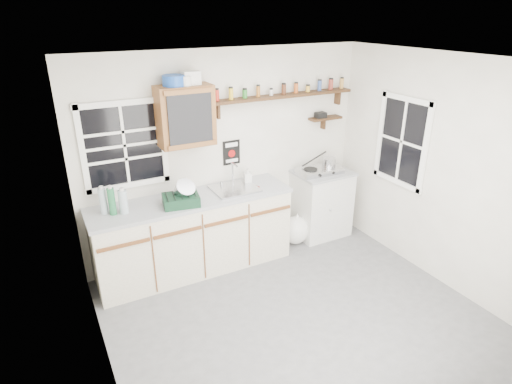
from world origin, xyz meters
The scene contains 18 objects.
room centered at (0.00, 0.00, 1.25)m, with size 3.64×3.24×2.54m.
main_cabinet centered at (-0.58, 1.30, 0.46)m, with size 2.31×0.63×0.92m.
right_cabinet centered at (1.25, 1.32, 0.46)m, with size 0.73×0.57×0.91m.
sink centered at (-0.05, 1.30, 0.93)m, with size 0.52×0.44×0.29m.
upper_cabinet centered at (-0.55, 1.44, 1.82)m, with size 0.60×0.32×0.65m.
upper_cabinet_clutter centered at (-0.57, 1.44, 2.21)m, with size 0.39×0.24×0.14m.
spice_shelf centered at (0.73, 1.51, 1.93)m, with size 1.91×0.18×0.35m.
secondary_shelf centered at (1.36, 1.52, 1.58)m, with size 0.45×0.16×0.24m.
warning_sign centered at (0.05, 1.59, 1.28)m, with size 0.22×0.02×0.30m.
window_back centered at (-1.20, 1.59, 1.55)m, with size 0.93×0.03×0.98m.
window_right centered at (1.79, 0.55, 1.45)m, with size 0.03×0.78×1.08m.
water_bottles centered at (-1.43, 1.30, 1.06)m, with size 0.27×0.17×0.32m.
dish_rack centered at (-0.73, 1.18, 1.01)m, with size 0.43×0.35×0.29m.
soap_bottle centered at (0.18, 1.41, 1.02)m, with size 0.09×0.09×0.20m, color white.
rag centered at (0.16, 1.23, 0.93)m, with size 0.13×0.11×0.02m, color maroon.
hotplate centered at (1.18, 1.30, 0.95)m, with size 0.59×0.34×0.08m.
saucepan centered at (1.32, 1.31, 1.04)m, with size 0.44×0.21×0.19m.
trash_bag centered at (0.80, 1.25, 0.19)m, with size 0.39×0.35×0.45m.
Camera 1 is at (-2.01, -2.93, 2.88)m, focal length 30.00 mm.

